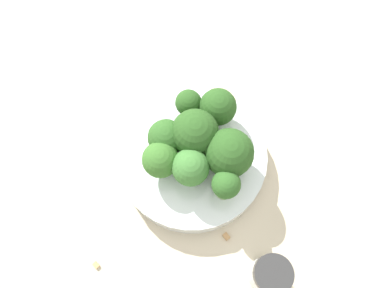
% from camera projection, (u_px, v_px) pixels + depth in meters
% --- Properties ---
extents(ground_plane, '(3.00, 3.00, 0.00)m').
position_uv_depth(ground_plane, '(192.00, 162.00, 0.49)').
color(ground_plane, beige).
extents(bowl, '(0.19, 0.19, 0.03)m').
position_uv_depth(bowl, '(192.00, 158.00, 0.48)').
color(bowl, silver).
rests_on(bowl, ground_plane).
extents(broccoli_floret_0, '(0.04, 0.04, 0.06)m').
position_uv_depth(broccoli_floret_0, '(191.00, 168.00, 0.42)').
color(broccoli_floret_0, '#8EB770').
rests_on(broccoli_floret_0, bowl).
extents(broccoli_floret_1, '(0.06, 0.06, 0.07)m').
position_uv_depth(broccoli_floret_1, '(196.00, 134.00, 0.43)').
color(broccoli_floret_1, '#8EB770').
rests_on(broccoli_floret_1, bowl).
extents(broccoli_floret_2, '(0.06, 0.06, 0.07)m').
position_uv_depth(broccoli_floret_2, '(229.00, 151.00, 0.42)').
color(broccoli_floret_2, '#7A9E5B').
rests_on(broccoli_floret_2, bowl).
extents(broccoli_floret_3, '(0.04, 0.04, 0.05)m').
position_uv_depth(broccoli_floret_3, '(161.00, 160.00, 0.43)').
color(broccoli_floret_3, '#7A9E5B').
rests_on(broccoli_floret_3, bowl).
extents(broccoli_floret_4, '(0.05, 0.05, 0.06)m').
position_uv_depth(broccoli_floret_4, '(218.00, 108.00, 0.45)').
color(broccoli_floret_4, '#84AD66').
rests_on(broccoli_floret_4, bowl).
extents(broccoli_floret_5, '(0.03, 0.03, 0.05)m').
position_uv_depth(broccoli_floret_5, '(188.00, 103.00, 0.45)').
color(broccoli_floret_5, '#7A9E5B').
rests_on(broccoli_floret_5, bowl).
extents(broccoli_floret_6, '(0.03, 0.03, 0.05)m').
position_uv_depth(broccoli_floret_6, '(226.00, 185.00, 0.42)').
color(broccoli_floret_6, '#7A9E5B').
rests_on(broccoli_floret_6, bowl).
extents(broccoli_floret_7, '(0.04, 0.04, 0.05)m').
position_uv_depth(broccoli_floret_7, '(166.00, 139.00, 0.43)').
color(broccoli_floret_7, '#8EB770').
rests_on(broccoli_floret_7, bowl).
extents(pepper_shaker, '(0.04, 0.04, 0.06)m').
position_uv_depth(pepper_shaker, '(269.00, 274.00, 0.41)').
color(pepper_shaker, silver).
rests_on(pepper_shaker, ground_plane).
extents(almond_crumb_0, '(0.01, 0.01, 0.01)m').
position_uv_depth(almond_crumb_0, '(96.00, 265.00, 0.44)').
color(almond_crumb_0, tan).
rests_on(almond_crumb_0, ground_plane).
extents(almond_crumb_1, '(0.01, 0.01, 0.01)m').
position_uv_depth(almond_crumb_1, '(226.00, 236.00, 0.45)').
color(almond_crumb_1, '#AD7F4C').
rests_on(almond_crumb_1, ground_plane).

